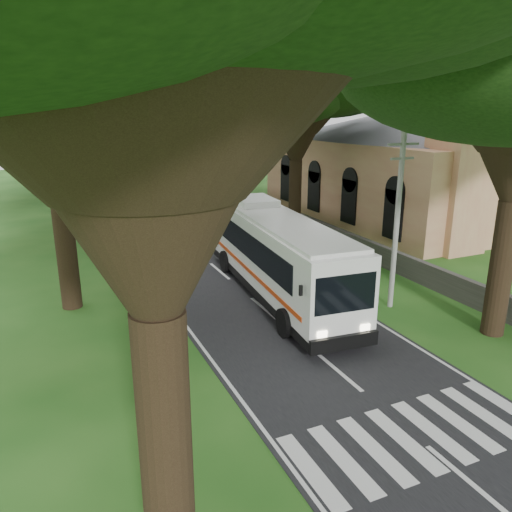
# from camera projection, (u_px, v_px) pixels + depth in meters

# --- Properties ---
(ground) EXTENTS (140.00, 140.00, 0.00)m
(ground) POSITION_uv_depth(u_px,v_px,m) (372.00, 400.00, 15.84)
(ground) COLOR #1D4D16
(ground) RESTS_ON ground
(road) EXTENTS (8.00, 120.00, 0.04)m
(road) POSITION_uv_depth(u_px,v_px,m) (169.00, 229.00, 37.66)
(road) COLOR black
(road) RESTS_ON ground
(crosswalk) EXTENTS (8.00, 3.00, 0.01)m
(crosswalk) POSITION_uv_depth(u_px,v_px,m) (415.00, 437.00, 14.09)
(crosswalk) COLOR silver
(crosswalk) RESTS_ON ground
(property_wall) EXTENTS (0.35, 50.00, 1.20)m
(property_wall) POSITION_uv_depth(u_px,v_px,m) (282.00, 214.00, 40.14)
(property_wall) COLOR #383533
(property_wall) RESTS_ON ground
(church) EXTENTS (14.00, 24.00, 11.60)m
(church) POSITION_uv_depth(u_px,v_px,m) (394.00, 158.00, 40.22)
(church) COLOR tan
(church) RESTS_ON ground
(pole_near) EXTENTS (1.60, 0.24, 8.00)m
(pole_near) POSITION_uv_depth(u_px,v_px,m) (397.00, 219.00, 22.02)
(pole_near) COLOR gray
(pole_near) RESTS_ON ground
(pole_mid) EXTENTS (1.60, 0.24, 8.00)m
(pole_mid) POSITION_uv_depth(u_px,v_px,m) (231.00, 168.00, 39.48)
(pole_mid) COLOR gray
(pole_mid) RESTS_ON ground
(pole_far) EXTENTS (1.60, 0.24, 8.00)m
(pole_far) POSITION_uv_depth(u_px,v_px,m) (167.00, 149.00, 56.94)
(pole_far) COLOR gray
(pole_far) RESTS_ON ground
(tree_l_mida) EXTENTS (13.45, 13.45, 14.88)m
(tree_l_mida) POSITION_uv_depth(u_px,v_px,m) (41.00, 29.00, 19.73)
(tree_l_mida) COLOR black
(tree_l_mida) RESTS_ON ground
(tree_l_midb) EXTENTS (14.12, 14.12, 15.89)m
(tree_l_midb) POSITION_uv_depth(u_px,v_px,m) (39.00, 50.00, 35.39)
(tree_l_midb) COLOR black
(tree_l_midb) RESTS_ON ground
(tree_l_far) EXTENTS (15.13, 15.13, 14.97)m
(tree_l_far) POSITION_uv_depth(u_px,v_px,m) (25.00, 78.00, 51.02)
(tree_l_far) COLOR black
(tree_l_far) RESTS_ON ground
(tree_r_mida) EXTENTS (13.34, 13.34, 13.54)m
(tree_r_mida) POSITION_uv_depth(u_px,v_px,m) (298.00, 80.00, 33.36)
(tree_r_mida) COLOR black
(tree_r_mida) RESTS_ON ground
(tree_r_midb) EXTENTS (15.94, 15.94, 16.16)m
(tree_r_midb) POSITION_uv_depth(u_px,v_px,m) (204.00, 65.00, 48.26)
(tree_r_midb) COLOR black
(tree_r_midb) RESTS_ON ground
(tree_r_far) EXTENTS (12.85, 12.85, 16.19)m
(tree_r_far) POSITION_uv_depth(u_px,v_px,m) (167.00, 71.00, 64.21)
(tree_r_far) COLOR black
(tree_r_far) RESTS_ON ground
(coach_bus) EXTENTS (3.99, 13.56, 3.94)m
(coach_bus) POSITION_uv_depth(u_px,v_px,m) (277.00, 253.00, 24.06)
(coach_bus) COLOR white
(coach_bus) RESTS_ON ground
(distant_car_b) EXTENTS (1.79, 4.26, 1.37)m
(distant_car_b) POSITION_uv_depth(u_px,v_px,m) (91.00, 174.00, 62.32)
(distant_car_b) COLOR navy
(distant_car_b) RESTS_ON road
(distant_car_c) EXTENTS (2.85, 4.34, 1.17)m
(distant_car_c) POSITION_uv_depth(u_px,v_px,m) (130.00, 171.00, 66.13)
(distant_car_c) COLOR maroon
(distant_car_c) RESTS_ON road
(pedestrian) EXTENTS (0.39, 0.58, 1.56)m
(pedestrian) POSITION_uv_depth(u_px,v_px,m) (141.00, 371.00, 16.03)
(pedestrian) COLOR black
(pedestrian) RESTS_ON ground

